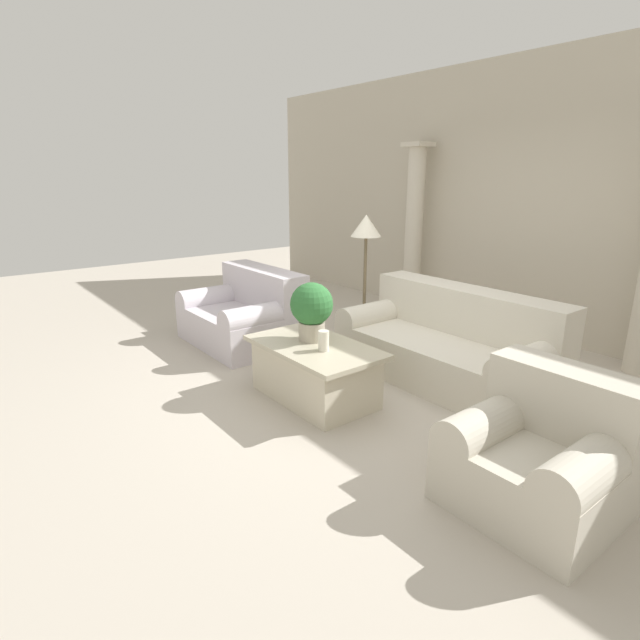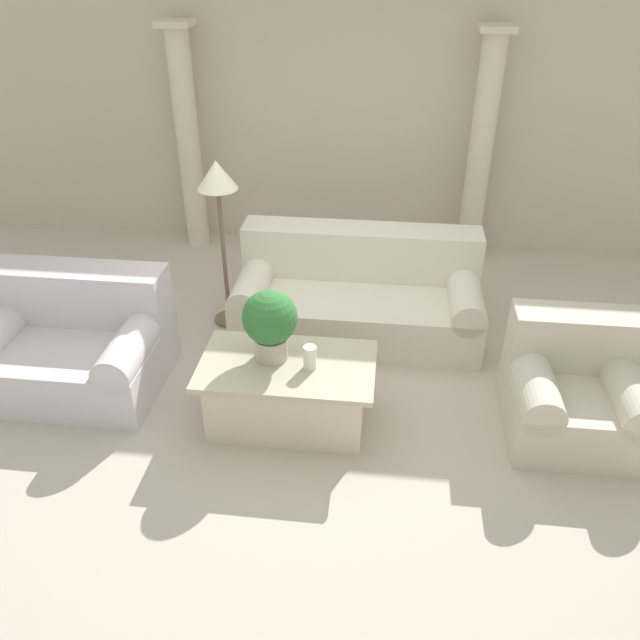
% 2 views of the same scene
% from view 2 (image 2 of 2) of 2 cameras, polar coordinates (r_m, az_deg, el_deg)
% --- Properties ---
extents(ground_plane, '(16.00, 16.00, 0.00)m').
position_cam_2_polar(ground_plane, '(4.95, -0.57, -5.22)').
color(ground_plane, '#BCB2A3').
extents(wall_back, '(10.00, 0.06, 3.20)m').
position_cam_2_polar(wall_back, '(6.72, 2.34, 19.96)').
color(wall_back, beige).
rests_on(wall_back, ground_plane).
extents(sofa_long, '(2.06, 0.99, 0.84)m').
position_cam_2_polar(sofa_long, '(5.41, 3.50, 2.44)').
color(sofa_long, beige).
rests_on(sofa_long, ground_plane).
extents(loveseat, '(1.36, 0.99, 0.84)m').
position_cam_2_polar(loveseat, '(5.12, -21.62, -1.83)').
color(loveseat, silver).
rests_on(loveseat, ground_plane).
extents(coffee_table, '(1.20, 0.71, 0.49)m').
position_cam_2_polar(coffee_table, '(4.41, -2.93, -6.53)').
color(coffee_table, beige).
rests_on(coffee_table, ground_plane).
extents(potted_plant, '(0.37, 0.37, 0.51)m').
position_cam_2_polar(potted_plant, '(4.17, -4.60, -0.16)').
color(potted_plant, '#B2A893').
rests_on(potted_plant, coffee_table).
extents(pillar_candle, '(0.09, 0.09, 0.17)m').
position_cam_2_polar(pillar_candle, '(4.17, -0.93, -3.44)').
color(pillar_candle, silver).
rests_on(pillar_candle, coffee_table).
extents(floor_lamp, '(0.33, 0.33, 1.48)m').
position_cam_2_polar(floor_lamp, '(5.18, -9.29, 11.50)').
color(floor_lamp, brown).
rests_on(floor_lamp, ground_plane).
extents(column_left, '(0.33, 0.33, 2.29)m').
position_cam_2_polar(column_left, '(6.86, -11.98, 15.91)').
color(column_left, beige).
rests_on(column_left, ground_plane).
extents(column_right, '(0.33, 0.33, 2.29)m').
position_cam_2_polar(column_right, '(6.58, 14.48, 14.93)').
color(column_right, beige).
rests_on(column_right, ground_plane).
extents(armchair, '(0.89, 0.86, 0.81)m').
position_cam_2_polar(armchair, '(4.64, 22.25, -5.80)').
color(armchair, beige).
rests_on(armchair, ground_plane).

